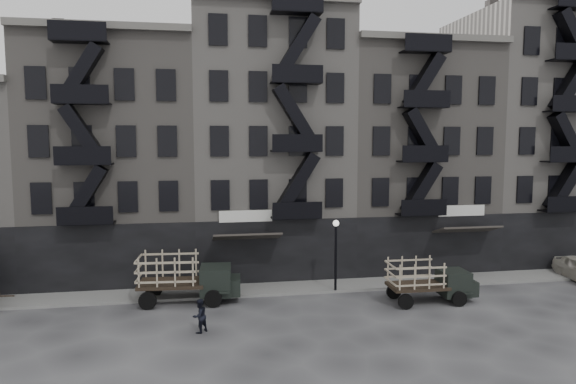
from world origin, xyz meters
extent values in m
plane|color=#38383A|center=(0.00, 0.00, 0.00)|extent=(140.00, 140.00, 0.00)
cube|color=slate|center=(0.00, 3.75, 0.07)|extent=(55.00, 2.50, 0.15)
cube|color=slate|center=(-10.00, 10.00, 7.50)|extent=(10.00, 10.00, 15.00)
cube|color=black|center=(-10.00, 5.05, 2.00)|extent=(10.00, 0.35, 4.00)
cube|color=#595651|center=(-10.00, 4.85, 15.20)|extent=(10.00, 0.50, 0.40)
cube|color=#4C4744|center=(-13.00, 10.00, 15.60)|extent=(0.70, 0.70, 1.20)
cube|color=#4C4744|center=(-7.50, 10.00, 15.60)|extent=(0.70, 0.70, 1.20)
cube|color=gray|center=(0.00, 10.00, 8.50)|extent=(10.00, 10.00, 17.00)
cube|color=black|center=(0.00, 5.05, 2.00)|extent=(10.00, 0.35, 4.00)
cube|color=#4C4744|center=(-3.00, 10.00, 17.60)|extent=(0.70, 0.70, 1.20)
cube|color=#4C4744|center=(2.50, 10.00, 17.60)|extent=(0.70, 0.70, 1.20)
cube|color=slate|center=(10.00, 10.00, 7.50)|extent=(10.00, 10.00, 15.00)
cube|color=black|center=(10.00, 5.05, 2.00)|extent=(10.00, 0.35, 4.00)
cube|color=#595651|center=(10.00, 4.85, 15.20)|extent=(10.00, 0.50, 0.40)
cube|color=#4C4744|center=(7.00, 10.00, 15.60)|extent=(0.70, 0.70, 1.20)
cube|color=#4C4744|center=(12.50, 10.00, 15.60)|extent=(0.70, 0.70, 1.20)
cube|color=gray|center=(20.00, 10.00, 9.00)|extent=(10.00, 10.00, 18.00)
cube|color=black|center=(20.00, 5.05, 2.00)|extent=(10.00, 0.35, 4.00)
cube|color=#4C4744|center=(17.00, 10.00, 18.60)|extent=(0.70, 0.70, 1.20)
cube|color=#4C4744|center=(22.50, 10.00, 18.60)|extent=(0.70, 0.70, 1.20)
cylinder|color=black|center=(3.00, 2.60, 2.00)|extent=(0.14, 0.14, 4.00)
sphere|color=silver|center=(3.00, 2.60, 4.10)|extent=(0.36, 0.36, 0.36)
cube|color=black|center=(-6.30, 2.34, 1.09)|extent=(3.66, 2.32, 0.19)
cube|color=black|center=(-3.92, 2.17, 1.19)|extent=(1.79, 1.98, 1.55)
cube|color=black|center=(-2.99, 2.10, 0.88)|extent=(0.94, 1.61, 0.93)
cylinder|color=black|center=(-4.10, 1.14, 0.47)|extent=(0.95, 0.29, 0.93)
cylinder|color=black|center=(-3.95, 3.21, 0.47)|extent=(0.95, 0.29, 0.93)
cylinder|color=black|center=(-7.51, 1.39, 0.47)|extent=(0.95, 0.29, 0.93)
cylinder|color=black|center=(-7.36, 3.45, 0.47)|extent=(0.95, 0.29, 0.93)
cube|color=black|center=(6.91, 0.01, 0.95)|extent=(3.12, 1.87, 0.16)
cube|color=black|center=(8.99, -0.03, 1.04)|extent=(1.48, 1.66, 1.36)
cube|color=black|center=(9.81, -0.04, 0.77)|extent=(0.75, 1.37, 0.82)
cylinder|color=black|center=(8.89, -0.93, 0.41)|extent=(0.82, 0.21, 0.82)
cylinder|color=black|center=(8.92, 0.88, 0.41)|extent=(0.82, 0.21, 0.82)
cylinder|color=black|center=(5.89, -0.88, 0.41)|extent=(0.82, 0.21, 0.82)
cylinder|color=black|center=(5.92, 0.93, 0.41)|extent=(0.82, 0.21, 0.82)
imported|color=black|center=(-4.81, -2.33, 0.79)|extent=(0.97, 0.96, 1.58)
camera|label=1|loc=(-4.67, -25.65, 8.96)|focal=32.00mm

